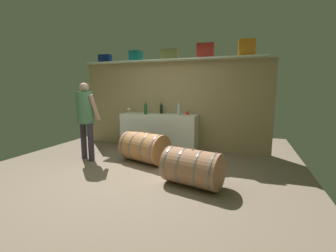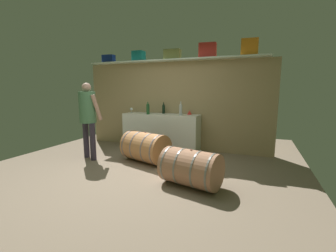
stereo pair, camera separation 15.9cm
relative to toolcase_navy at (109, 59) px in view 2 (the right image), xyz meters
name	(u,v)px [view 2 (the right image)]	position (x,y,z in m)	size (l,w,h in m)	color
ground_plane	(146,166)	(1.81, -1.44, -2.34)	(6.07, 7.44, 0.02)	#7F6D59
back_wall_panel	(173,106)	(1.81, 0.15, -1.23)	(4.87, 0.10, 2.20)	tan
high_shelf_board	(171,60)	(1.81, 0.00, -0.12)	(4.48, 0.40, 0.03)	silver
toolcase_navy	(109,59)	(0.00, 0.00, 0.00)	(0.32, 0.18, 0.20)	navy
toolcase_teal	(139,56)	(0.92, 0.00, 0.02)	(0.28, 0.25, 0.25)	#147478
toolcase_olive	(172,55)	(1.84, 0.00, 0.02)	(0.39, 0.23, 0.24)	olive
toolcase_red	(208,50)	(2.70, 0.00, 0.06)	(0.38, 0.22, 0.32)	red
toolcase_orange	(249,47)	(3.60, 0.00, 0.07)	(0.35, 0.25, 0.35)	orange
work_cabinet	(161,132)	(1.61, -0.17, -1.88)	(1.92, 0.52, 0.91)	white
wine_bottle_clear	(181,109)	(2.15, -0.27, -1.27)	(0.07, 0.07, 0.33)	#B6BCBB
wine_bottle_green	(148,109)	(1.34, -0.35, -1.28)	(0.08, 0.08, 0.30)	#27572E
wine_bottle_dark	(164,109)	(1.62, -0.03, -1.30)	(0.07, 0.07, 0.28)	black
wine_glass	(131,109)	(0.76, -0.16, -1.33)	(0.08, 0.08, 0.14)	white
red_funnel	(189,112)	(2.30, -0.02, -1.37)	(0.11, 0.11, 0.10)	red
wine_barrel_near	(146,147)	(1.69, -1.19, -2.02)	(1.09, 0.87, 0.64)	#C1804D
wine_barrel_far	(191,168)	(2.91, -2.03, -2.04)	(1.01, 0.77, 0.59)	#A67152
winemaker_pouring	(88,113)	(0.44, -1.43, -1.32)	(0.53, 0.44, 1.65)	#342D3C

